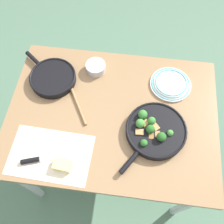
# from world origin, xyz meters

# --- Properties ---
(ground_plane) EXTENTS (14.00, 14.00, 0.00)m
(ground_plane) POSITION_xyz_m (0.00, 0.00, 0.00)
(ground_plane) COLOR #51755B
(dining_table_red) EXTENTS (1.09, 0.80, 0.77)m
(dining_table_red) POSITION_xyz_m (0.00, 0.00, 0.67)
(dining_table_red) COLOR olive
(dining_table_red) RESTS_ON ground_plane
(skillet_broccoli) EXTENTS (0.31, 0.39, 0.07)m
(skillet_broccoli) POSITION_xyz_m (-0.22, 0.08, 0.79)
(skillet_broccoli) COLOR black
(skillet_broccoli) RESTS_ON dining_table_red
(skillet_eggs) EXTENTS (0.33, 0.29, 0.04)m
(skillet_eggs) POSITION_xyz_m (0.35, -0.17, 0.79)
(skillet_eggs) COLOR black
(skillet_eggs) RESTS_ON dining_table_red
(wooden_spoon) EXTENTS (0.19, 0.31, 0.02)m
(wooden_spoon) POSITION_xyz_m (0.23, -0.10, 0.78)
(wooden_spoon) COLOR #996B42
(wooden_spoon) RESTS_ON dining_table_red
(parchment_sheet) EXTENTS (0.40, 0.27, 0.00)m
(parchment_sheet) POSITION_xyz_m (0.27, 0.26, 0.77)
(parchment_sheet) COLOR beige
(parchment_sheet) RESTS_ON dining_table_red
(grater_knife) EXTENTS (0.29, 0.12, 0.02)m
(grater_knife) POSITION_xyz_m (0.29, 0.28, 0.78)
(grater_knife) COLOR silver
(grater_knife) RESTS_ON dining_table_red
(cheese_block) EXTENTS (0.09, 0.06, 0.04)m
(cheese_block) POSITION_xyz_m (0.19, 0.30, 0.79)
(cheese_block) COLOR #EFD67A
(cheese_block) RESTS_ON dining_table_red
(dinner_plate_stack) EXTENTS (0.23, 0.23, 0.03)m
(dinner_plate_stack) POSITION_xyz_m (-0.30, -0.22, 0.78)
(dinner_plate_stack) COLOR silver
(dinner_plate_stack) RESTS_ON dining_table_red
(prep_bowl_steel) EXTENTS (0.11, 0.11, 0.05)m
(prep_bowl_steel) POSITION_xyz_m (0.13, -0.27, 0.79)
(prep_bowl_steel) COLOR #B7B7BC
(prep_bowl_steel) RESTS_ON dining_table_red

